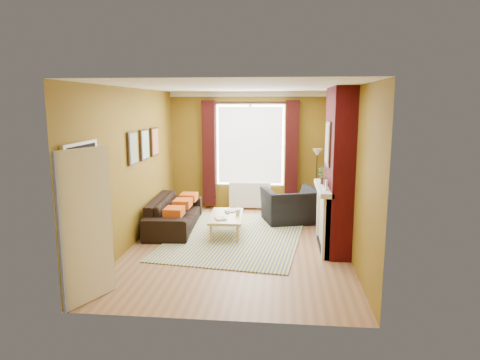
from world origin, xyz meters
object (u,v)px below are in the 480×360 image
at_px(armchair, 291,206).
at_px(coffee_table, 226,217).
at_px(wicker_stool, 279,207).
at_px(floor_lamp, 317,163).
at_px(sofa, 175,213).

distance_m(armchair, coffee_table, 1.64).
xyz_separation_m(wicker_stool, floor_lamp, (0.85, 0.49, 0.95)).
height_order(sofa, coffee_table, sofa).
xyz_separation_m(sofa, armchair, (2.38, 0.65, 0.05)).
bearing_deg(wicker_stool, sofa, -155.73).
bearing_deg(wicker_stool, coffee_table, -126.33).
height_order(coffee_table, wicker_stool, wicker_stool).
height_order(sofa, wicker_stool, sofa).
bearing_deg(armchair, wicker_stool, -67.12).
height_order(sofa, floor_lamp, floor_lamp).
distance_m(sofa, wicker_stool, 2.33).
xyz_separation_m(coffee_table, floor_lamp, (1.84, 1.85, 0.83)).
xyz_separation_m(armchair, wicker_stool, (-0.26, 0.31, -0.12)).
distance_m(coffee_table, wicker_stool, 1.69).
bearing_deg(sofa, armchair, -77.95).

